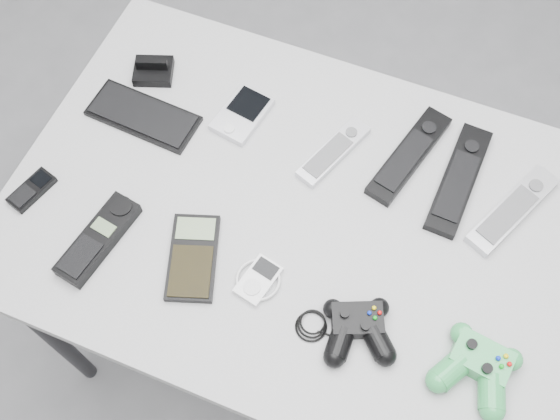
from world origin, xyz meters
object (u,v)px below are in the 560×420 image
at_px(pda_keyboard, 143,116).
at_px(controller_black, 358,327).
at_px(desk, 315,235).
at_px(mp3_player, 258,280).
at_px(pda, 242,114).
at_px(remote_silver_a, 334,151).
at_px(cordless_handset, 98,239).
at_px(remote_black_b, 459,179).
at_px(mobile_phone, 32,190).
at_px(calculator, 193,257).
at_px(remote_silver_b, 513,209).
at_px(controller_green, 478,366).
at_px(remote_black_a, 409,155).

xyz_separation_m(pda_keyboard, controller_black, (0.54, -0.26, 0.01)).
xyz_separation_m(desk, mp3_player, (-0.05, -0.15, 0.07)).
height_order(pda_keyboard, controller_black, controller_black).
distance_m(pda_keyboard, pda, 0.20).
relative_size(remote_silver_a, cordless_handset, 0.96).
bearing_deg(remote_black_b, mobile_phone, -153.76).
xyz_separation_m(pda, remote_black_b, (0.44, 0.02, 0.00)).
bearing_deg(pda, calculator, -73.00).
xyz_separation_m(remote_silver_b, cordless_handset, (-0.68, -0.34, 0.00)).
bearing_deg(calculator, controller_green, -19.73).
bearing_deg(pda_keyboard, remote_black_a, 15.19).
xyz_separation_m(desk, mobile_phone, (-0.52, -0.15, 0.08)).
bearing_deg(mobile_phone, controller_black, 13.77).
bearing_deg(remote_black_b, desk, -138.66).
relative_size(desk, pda_keyboard, 5.20).
bearing_deg(mp3_player, mobile_phone, -168.65).
distance_m(remote_black_a, mp3_player, 0.39).
height_order(remote_black_b, controller_green, controller_green).
distance_m(mobile_phone, mp3_player, 0.47).
xyz_separation_m(desk, remote_silver_a, (-0.02, 0.15, 0.08)).
height_order(pda_keyboard, remote_silver_b, remote_silver_b).
distance_m(pda, remote_silver_a, 0.20).
xyz_separation_m(pda, cordless_handset, (-0.13, -0.35, 0.00)).
distance_m(remote_black_a, controller_green, 0.42).
xyz_separation_m(remote_silver_a, controller_black, (0.16, -0.32, 0.01)).
xyz_separation_m(desk, calculator, (-0.18, -0.16, 0.08)).
bearing_deg(remote_silver_b, remote_silver_a, -154.95).
bearing_deg(cordless_handset, remote_silver_b, 35.99).
bearing_deg(remote_black_a, remote_silver_a, -147.03).
distance_m(remote_black_b, controller_black, 0.36).
xyz_separation_m(calculator, controller_green, (0.52, -0.00, 0.01)).
bearing_deg(cordless_handset, remote_black_b, 42.06).
distance_m(cordless_handset, controller_black, 0.49).
xyz_separation_m(remote_black_b, mobile_phone, (-0.74, -0.32, -0.00)).
relative_size(mobile_phone, calculator, 0.55).
relative_size(pda, controller_green, 0.86).
relative_size(pda, cordless_handset, 0.67).
xyz_separation_m(remote_silver_b, mobile_phone, (-0.85, -0.30, -0.00)).
distance_m(remote_silver_b, cordless_handset, 0.76).
height_order(mobile_phone, calculator, same).
height_order(remote_silver_a, remote_black_a, remote_black_a).
distance_m(desk, mobile_phone, 0.55).
bearing_deg(remote_black_a, mp3_player, -101.76).
height_order(remote_black_a, calculator, remote_black_a).
xyz_separation_m(remote_silver_a, remote_black_a, (0.14, 0.05, 0.00)).
relative_size(desk, controller_green, 8.06).
distance_m(remote_silver_a, controller_black, 0.36).
xyz_separation_m(remote_silver_a, remote_silver_b, (0.35, 0.00, 0.00)).
bearing_deg(desk, cordless_handset, -151.54).
relative_size(remote_silver_b, controller_black, 1.06).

